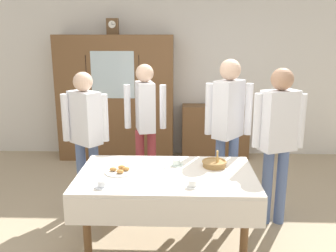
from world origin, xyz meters
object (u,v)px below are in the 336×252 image
(wall_cabinet, at_px, (116,98))
(spoon_far_right, at_px, (150,175))
(person_near_right_end, at_px, (145,116))
(person_behind_table_right, at_px, (278,132))
(tea_cup_front_edge, at_px, (177,163))
(person_by_cabinet, at_px, (86,128))
(tea_cup_mid_right, at_px, (102,184))
(spoon_center, at_px, (112,164))
(dining_table, at_px, (166,185))
(bread_basket, at_px, (214,163))
(bookshelf_low, at_px, (215,132))
(person_behind_table_left, at_px, (228,119))
(tea_cup_near_right, at_px, (192,184))
(spoon_mid_right, at_px, (162,168))
(book_stack, at_px, (216,101))
(mantel_clock, at_px, (113,26))
(pastry_plate, at_px, (120,171))

(wall_cabinet, height_order, spoon_far_right, wall_cabinet)
(person_near_right_end, height_order, person_behind_table_right, person_behind_table_right)
(tea_cup_front_edge, relative_size, person_by_cabinet, 0.08)
(tea_cup_mid_right, bearing_deg, spoon_center, 92.17)
(spoon_center, bearing_deg, person_behind_table_right, 7.72)
(dining_table, distance_m, spoon_center, 0.62)
(bread_basket, height_order, spoon_center, bread_basket)
(wall_cabinet, height_order, person_behind_table_right, wall_cabinet)
(bookshelf_low, distance_m, person_near_right_end, 1.79)
(dining_table, height_order, person_near_right_end, person_near_right_end)
(bookshelf_low, xyz_separation_m, tea_cup_front_edge, (-0.61, -2.39, 0.33))
(bread_basket, bearing_deg, person_behind_table_left, 72.33)
(wall_cabinet, relative_size, tea_cup_near_right, 15.17)
(spoon_mid_right, relative_size, person_near_right_end, 0.07)
(spoon_center, distance_m, person_near_right_end, 1.07)
(bookshelf_low, bearing_deg, tea_cup_mid_right, -112.66)
(spoon_mid_right, bearing_deg, person_behind_table_right, 15.69)
(person_by_cabinet, bearing_deg, tea_cup_near_right, -41.95)
(person_behind_table_left, relative_size, person_near_right_end, 1.06)
(wall_cabinet, distance_m, book_stack, 1.60)
(spoon_center, height_order, person_near_right_end, person_near_right_end)
(tea_cup_near_right, distance_m, tea_cup_front_edge, 0.53)
(person_near_right_end, bearing_deg, wall_cabinet, 114.17)
(book_stack, bearing_deg, spoon_far_right, -107.62)
(spoon_far_right, bearing_deg, tea_cup_front_edge, 49.06)
(mantel_clock, distance_m, book_stack, 1.98)
(spoon_center, bearing_deg, mantel_clock, 98.86)
(wall_cabinet, relative_size, person_behind_table_left, 1.14)
(dining_table, xyz_separation_m, person_behind_table_right, (1.12, 0.49, 0.38))
(tea_cup_mid_right, xyz_separation_m, spoon_far_right, (0.38, 0.27, -0.02))
(spoon_center, relative_size, person_near_right_end, 0.07)
(dining_table, distance_m, tea_cup_near_right, 0.37)
(book_stack, distance_m, person_near_right_end, 1.70)
(tea_cup_front_edge, relative_size, tea_cup_mid_right, 1.00)
(dining_table, bearing_deg, tea_cup_front_edge, 69.82)
(tea_cup_mid_right, height_order, person_behind_table_right, person_behind_table_right)
(bookshelf_low, bearing_deg, bread_basket, -95.66)
(person_behind_table_left, bearing_deg, bookshelf_low, 88.79)
(dining_table, relative_size, pastry_plate, 5.84)
(person_behind_table_left, bearing_deg, person_behind_table_right, -38.45)
(pastry_plate, bearing_deg, mantel_clock, 100.63)
(dining_table, bearing_deg, person_by_cabinet, 140.14)
(tea_cup_near_right, height_order, person_behind_table_left, person_behind_table_left)
(tea_cup_mid_right, bearing_deg, bread_basket, 27.92)
(dining_table, relative_size, spoon_far_right, 13.75)
(person_near_right_end, bearing_deg, tea_cup_front_edge, -68.67)
(mantel_clock, height_order, person_by_cabinet, mantel_clock)
(mantel_clock, distance_m, bread_basket, 3.04)
(dining_table, relative_size, tea_cup_front_edge, 12.59)
(tea_cup_front_edge, distance_m, person_behind_table_right, 1.09)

